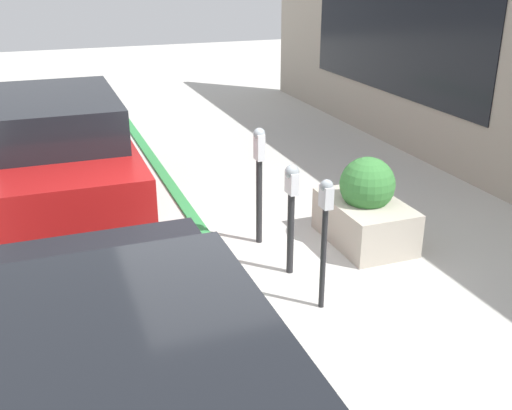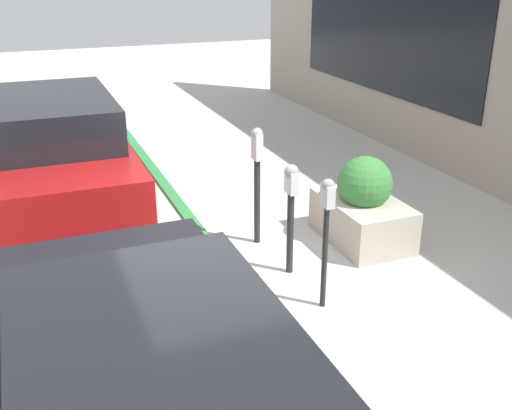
% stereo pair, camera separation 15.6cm
% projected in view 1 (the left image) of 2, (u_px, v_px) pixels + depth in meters
% --- Properties ---
extents(ground_plane, '(40.00, 40.00, 0.00)m').
position_uv_depth(ground_plane, '(242.00, 280.00, 6.64)').
color(ground_plane, beige).
extents(curb_strip, '(19.00, 0.16, 0.04)m').
position_uv_depth(curb_strip, '(236.00, 280.00, 6.61)').
color(curb_strip, '#338C47').
rests_on(curb_strip, ground_plane).
extents(parking_meter_nearest, '(0.15, 0.13, 1.38)m').
position_uv_depth(parking_meter_nearest, '(325.00, 220.00, 5.77)').
color(parking_meter_nearest, '#232326').
rests_on(parking_meter_nearest, ground_plane).
extents(parking_meter_second, '(0.19, 0.16, 1.28)m').
position_uv_depth(parking_meter_second, '(291.00, 201.00, 6.48)').
color(parking_meter_second, '#232326').
rests_on(parking_meter_second, ground_plane).
extents(parking_meter_middle, '(0.17, 0.14, 1.48)m').
position_uv_depth(parking_meter_middle, '(259.00, 169.00, 7.18)').
color(parking_meter_middle, '#232326').
rests_on(parking_meter_middle, ground_plane).
extents(planter_box, '(1.29, 0.83, 1.10)m').
position_uv_depth(planter_box, '(365.00, 209.00, 7.39)').
color(planter_box, '#B2A899').
rests_on(planter_box, ground_plane).
extents(parked_car_front, '(4.52, 1.88, 1.36)m').
position_uv_depth(parked_car_front, '(145.00, 410.00, 3.67)').
color(parked_car_front, black).
rests_on(parked_car_front, ground_plane).
extents(parked_car_middle, '(4.77, 1.80, 1.64)m').
position_uv_depth(parked_car_middle, '(62.00, 148.00, 8.31)').
color(parked_car_middle, maroon).
rests_on(parked_car_middle, ground_plane).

